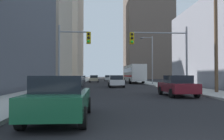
# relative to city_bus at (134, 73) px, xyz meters

# --- Properties ---
(sidewalk_left) EXTENTS (3.64, 160.00, 0.15)m
(sidewalk_left) POSITION_rel_city_bus_xyz_m (-11.38, 11.64, -1.85)
(sidewalk_left) COLOR #9E9E99
(sidewalk_left) RESTS_ON ground
(sidewalk_right) EXTENTS (3.64, 160.00, 0.15)m
(sidewalk_right) POSITION_rel_city_bus_xyz_m (2.65, 11.64, -1.85)
(sidewalk_right) COLOR #9E9E99
(sidewalk_right) RESTS_ON ground
(city_bus) EXTENTS (2.68, 11.53, 3.40)m
(city_bus) POSITION_rel_city_bus_xyz_m (0.00, 0.00, 0.00)
(city_bus) COLOR silver
(city_bus) RESTS_ON ground
(sedan_green) EXTENTS (1.95, 4.20, 1.52)m
(sedan_green) POSITION_rel_city_bus_xyz_m (-7.92, -33.97, -1.16)
(sedan_green) COLOR #195938
(sedan_green) RESTS_ON ground
(sedan_maroon) EXTENTS (1.95, 4.21, 1.52)m
(sedan_maroon) POSITION_rel_city_bus_xyz_m (-0.88, -25.84, -1.16)
(sedan_maroon) COLOR maroon
(sedan_maroon) RESTS_ON ground
(sedan_white) EXTENTS (1.95, 4.20, 1.52)m
(sedan_white) POSITION_rel_city_bus_xyz_m (-4.44, -13.63, -1.16)
(sedan_white) COLOR white
(sedan_white) RESTS_ON ground
(sedan_beige) EXTENTS (1.95, 4.20, 1.52)m
(sedan_beige) POSITION_rel_city_bus_xyz_m (-7.69, 5.51, -1.16)
(sedan_beige) COLOR #C6B793
(sedan_beige) RESTS_ON ground
(sedan_silver) EXTENTS (1.95, 4.24, 1.52)m
(sedan_silver) POSITION_rel_city_bus_xyz_m (-4.28, 14.79, -1.16)
(sedan_silver) COLOR #B7BABF
(sedan_silver) RESTS_ON ground
(traffic_signal_near_left) EXTENTS (2.90, 0.44, 6.00)m
(traffic_signal_near_left) POSITION_rel_city_bus_xyz_m (-8.96, -21.96, 2.07)
(traffic_signal_near_left) COLOR gray
(traffic_signal_near_left) RESTS_ON ground
(traffic_signal_near_right) EXTENTS (5.36, 0.44, 6.00)m
(traffic_signal_near_right) POSITION_rel_city_bus_xyz_m (-0.91, -21.96, 2.19)
(traffic_signal_near_right) COLOR gray
(traffic_signal_near_right) RESTS_ON ground
(utility_pole_right) EXTENTS (2.20, 0.28, 10.18)m
(utility_pole_right) POSITION_rel_city_bus_xyz_m (3.01, -24.14, 3.44)
(utility_pole_right) COLOR brown
(utility_pole_right) RESTS_ON ground
(street_lamp_right) EXTENTS (2.00, 0.32, 7.50)m
(street_lamp_right) POSITION_rel_city_bus_xyz_m (1.24, -8.51, 2.57)
(street_lamp_right) COLOR gray
(street_lamp_right) RESTS_ON ground
(building_left_mid_office) EXTENTS (14.11, 20.19, 22.55)m
(building_left_mid_office) POSITION_rel_city_bus_xyz_m (-21.20, 9.68, 9.34)
(building_left_mid_office) COLOR #B7A893
(building_left_mid_office) RESTS_ON ground
(building_left_far_tower) EXTENTS (24.74, 28.18, 49.90)m
(building_left_far_tower) POSITION_rel_city_bus_xyz_m (-26.38, 48.00, 23.02)
(building_left_far_tower) COLOR #B7A893
(building_left_far_tower) RESTS_ON ground
(building_right_far_highrise) EXTENTS (18.05, 21.95, 48.32)m
(building_right_far_highrise) POSITION_rel_city_bus_xyz_m (13.89, 51.14, 22.23)
(building_right_far_highrise) COLOR #66564C
(building_right_far_highrise) RESTS_ON ground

